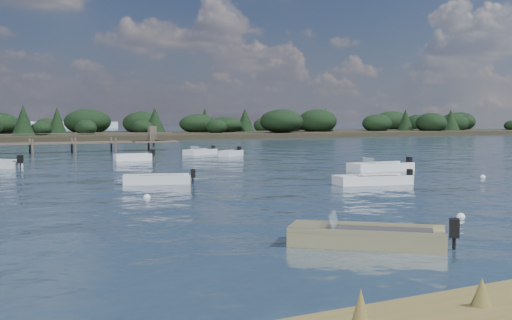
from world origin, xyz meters
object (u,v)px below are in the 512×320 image
dinghy_extra_b (200,153)px  dinghy_mid_white_a (372,182)px  dinghy_mid_grey (157,181)px  tender_far_grey_b (231,154)px  tender_far_white (133,159)px  dinghy_mid_white_b (380,169)px  dinghy_near_olive (366,240)px

dinghy_extra_b → dinghy_mid_white_a: size_ratio=0.87×
dinghy_mid_grey → tender_far_grey_b: tender_far_grey_b is taller
tender_far_white → tender_far_grey_b: tender_far_white is taller
tender_far_grey_b → dinghy_mid_white_a: bearing=-100.1°
dinghy_mid_white_b → dinghy_near_olive: size_ratio=1.15×
dinghy_mid_white_a → tender_far_grey_b: (4.81, 27.10, 0.02)m
tender_far_grey_b → dinghy_near_olive: bearing=-111.1°
dinghy_mid_white_b → dinghy_near_olive: (-16.75, -19.86, -0.01)m
dinghy_mid_white_b → dinghy_mid_grey: dinghy_mid_white_b is taller
dinghy_extra_b → tender_far_white: size_ratio=1.14×
dinghy_mid_white_b → dinghy_near_olive: 25.98m
dinghy_mid_white_a → tender_far_grey_b: bearing=79.9°
dinghy_extra_b → dinghy_mid_grey: dinghy_extra_b is taller
dinghy_mid_grey → dinghy_near_olive: 19.01m
dinghy_mid_white_a → dinghy_extra_b: bearing=83.9°
dinghy_mid_white_a → dinghy_mid_grey: dinghy_mid_white_a is taller
dinghy_extra_b → tender_far_grey_b: dinghy_extra_b is taller
dinghy_extra_b → tender_far_grey_b: (1.52, -3.78, 0.01)m
dinghy_mid_white_b → dinghy_extra_b: size_ratio=1.24×
dinghy_mid_white_b → tender_far_grey_b: 20.45m
dinghy_extra_b → tender_far_white: (-8.67, -5.81, 0.02)m
dinghy_mid_white_a → dinghy_near_olive: bearing=-129.1°
dinghy_mid_white_a → tender_far_white: size_ratio=1.31×
dinghy_extra_b → dinghy_near_olive: bearing=-107.6°
dinghy_mid_white_b → dinghy_mid_grey: 16.17m
tender_far_white → dinghy_mid_grey: bearing=-103.8°
dinghy_near_olive → tender_far_grey_b: 43.17m
tender_far_grey_b → dinghy_mid_white_b: bearing=-86.6°
tender_far_white → tender_far_grey_b: size_ratio=1.13×
dinghy_mid_white_b → dinghy_extra_b: (-2.75, 24.20, -0.01)m
dinghy_mid_grey → tender_far_grey_b: bearing=55.0°
dinghy_extra_b → dinghy_mid_white_a: 31.06m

